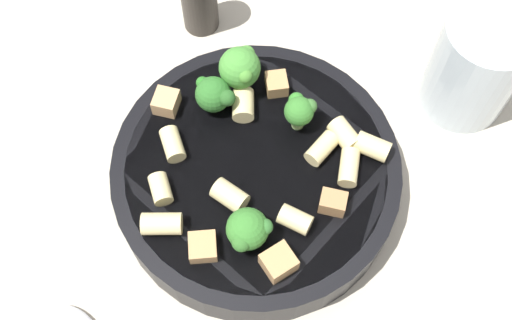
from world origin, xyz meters
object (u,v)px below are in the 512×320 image
(rigatoni_7, at_px, (349,167))
(chicken_chunk_0, at_px, (279,262))
(rigatoni_3, at_px, (162,224))
(rigatoni_6, at_px, (161,189))
(chicken_chunk_1, at_px, (277,84))
(rigatoni_4, at_px, (243,105))
(rigatoni_8, at_px, (295,219))
(chicken_chunk_2, at_px, (203,247))
(broccoli_floret_1, at_px, (300,110))
(drinking_glass, at_px, (475,73))
(rigatoni_0, at_px, (322,148))
(rigatoni_5, at_px, (344,135))
(rigatoni_2, at_px, (173,144))
(rigatoni_9, at_px, (372,147))
(broccoli_floret_0, at_px, (248,230))
(broccoli_floret_3, at_px, (213,95))
(rigatoni_1, at_px, (230,196))
(pasta_bowl, at_px, (256,175))
(chicken_chunk_4, at_px, (333,203))
(broccoli_floret_2, at_px, (240,67))
(chicken_chunk_3, at_px, (166,102))

(rigatoni_7, xyz_separation_m, chicken_chunk_0, (0.08, 0.04, 0.00))
(rigatoni_3, height_order, rigatoni_6, rigatoni_3)
(rigatoni_3, height_order, chicken_chunk_1, rigatoni_3)
(rigatoni_7, distance_m, chicken_chunk_0, 0.09)
(rigatoni_4, bearing_deg, rigatoni_6, 24.13)
(rigatoni_8, xyz_separation_m, chicken_chunk_2, (0.07, -0.01, -0.00))
(broccoli_floret_1, bearing_deg, drinking_glass, 172.02)
(rigatoni_4, bearing_deg, rigatoni_0, 122.21)
(rigatoni_0, relative_size, rigatoni_5, 1.06)
(rigatoni_2, bearing_deg, rigatoni_7, 146.12)
(rigatoni_9, height_order, chicken_chunk_1, rigatoni_9)
(broccoli_floret_0, distance_m, rigatoni_3, 0.07)
(rigatoni_3, bearing_deg, rigatoni_4, -145.87)
(rigatoni_5, relative_size, chicken_chunk_1, 1.34)
(rigatoni_5, relative_size, chicken_chunk_2, 1.21)
(broccoli_floret_3, relative_size, chicken_chunk_1, 1.83)
(rigatoni_1, bearing_deg, chicken_chunk_1, -135.71)
(broccoli_floret_3, xyz_separation_m, chicken_chunk_0, (0.01, 0.14, -0.01))
(rigatoni_0, height_order, rigatoni_2, same)
(chicken_chunk_1, bearing_deg, pasta_bowl, 50.95)
(rigatoni_0, distance_m, rigatoni_2, 0.12)
(chicken_chunk_0, bearing_deg, rigatoni_6, -58.63)
(rigatoni_7, bearing_deg, rigatoni_9, -163.60)
(rigatoni_4, relative_size, rigatoni_6, 1.11)
(chicken_chunk_2, bearing_deg, rigatoni_3, -54.67)
(rigatoni_7, height_order, rigatoni_8, same)
(rigatoni_1, xyz_separation_m, rigatoni_7, (-0.09, 0.02, -0.00))
(broccoli_floret_3, height_order, chicken_chunk_4, broccoli_floret_3)
(broccoli_floret_2, distance_m, rigatoni_5, 0.10)
(rigatoni_4, relative_size, chicken_chunk_1, 1.31)
(pasta_bowl, bearing_deg, broccoli_floret_0, 58.80)
(broccoli_floret_0, distance_m, rigatoni_5, 0.11)
(pasta_bowl, distance_m, rigatoni_5, 0.08)
(broccoli_floret_2, bearing_deg, rigatoni_2, 22.70)
(broccoli_floret_1, relative_size, broccoli_floret_3, 0.97)
(broccoli_floret_2, height_order, chicken_chunk_3, broccoli_floret_2)
(rigatoni_4, height_order, chicken_chunk_1, rigatoni_4)
(broccoli_floret_2, distance_m, drinking_glass, 0.20)
(rigatoni_5, bearing_deg, broccoli_floret_2, -57.51)
(broccoli_floret_0, xyz_separation_m, rigatoni_6, (0.04, -0.06, -0.01))
(rigatoni_2, height_order, rigatoni_5, rigatoni_5)
(rigatoni_1, height_order, rigatoni_5, same)
(broccoli_floret_0, height_order, rigatoni_3, broccoli_floret_0)
(rigatoni_5, bearing_deg, pasta_bowl, -7.40)
(broccoli_floret_1, xyz_separation_m, rigatoni_4, (0.03, -0.03, -0.01))
(rigatoni_3, bearing_deg, broccoli_floret_0, 146.64)
(broccoli_floret_3, relative_size, rigatoni_4, 1.39)
(pasta_bowl, relative_size, drinking_glass, 2.32)
(rigatoni_7, distance_m, chicken_chunk_1, 0.09)
(broccoli_floret_2, height_order, broccoli_floret_3, broccoli_floret_2)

